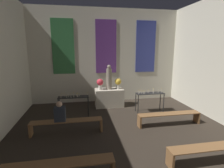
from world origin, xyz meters
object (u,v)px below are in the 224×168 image
altar (109,98)px  candle_rack_right (150,96)px  person_seated (60,113)px  pew_back_right (169,116)px  flower_vase_right (118,82)px  statue (109,78)px  flower_vase_left (100,83)px  candle_rack_left (73,100)px  pew_third_right (213,150)px  pew_back_left (67,124)px  pew_third_left (59,168)px

altar → candle_rack_right: candle_rack_right is taller
candle_rack_right → person_seated: 4.00m
altar → pew_back_right: size_ratio=0.58×
pew_back_right → person_seated: bearing=180.0°
flower_vase_right → statue: bearing=180.0°
flower_vase_left → candle_rack_right: flower_vase_left is taller
candle_rack_left → candle_rack_right: same height
altar → candle_rack_right: (1.67, -1.08, 0.31)m
pew_third_right → person_seated: size_ratio=3.48×
candle_rack_right → person_seated: person_seated is taller
person_seated → altar: bearing=50.9°
pew_back_right → person_seated: (-3.92, 0.00, 0.41)m
candle_rack_left → pew_back_left: (-0.18, -1.45, -0.40)m
candle_rack_right → pew_back_right: (0.19, -1.45, -0.40)m
pew_back_left → person_seated: person_seated is taller
altar → pew_third_left: size_ratio=0.58×
pew_third_left → pew_third_right: size_ratio=1.00×
altar → pew_back_left: 3.15m
candle_rack_right → pew_back_left: (-3.52, -1.45, -0.40)m
pew_third_left → flower_vase_left: bearing=73.6°
statue → pew_back_right: 3.32m
candle_rack_right → flower_vase_left: bearing=152.8°
altar → pew_third_right: bearing=-68.8°
flower_vase_right → candle_rack_right: size_ratio=0.42×
candle_rack_left → pew_third_right: 5.13m
candle_rack_left → person_seated: 1.50m
altar → person_seated: (-2.06, -2.54, 0.31)m
statue → candle_rack_right: (1.67, -1.08, -0.68)m
pew_third_right → pew_back_left: same height
candle_rack_right → pew_third_left: 5.13m
flower_vase_right → candle_rack_right: bearing=-41.6°
statue → person_seated: size_ratio=1.74×
candle_rack_left → candle_rack_right: (3.34, 0.00, -0.00)m
candle_rack_right → altar: bearing=147.0°
pew_back_right → candle_rack_right: bearing=97.4°
flower_vase_right → pew_third_left: 5.38m
statue → pew_back_left: size_ratio=0.50×
flower_vase_left → flower_vase_right: same height
candle_rack_right → pew_back_right: candle_rack_right is taller
pew_third_left → pew_third_right: 3.71m
pew_third_left → pew_third_right: same height
flower_vase_right → pew_back_left: size_ratio=0.22×
candle_rack_right → pew_third_right: candle_rack_right is taller
pew_third_left → person_seated: (-0.21, 2.25, 0.41)m
candle_rack_left → pew_third_left: bearing=-92.8°
statue → altar: bearing=0.0°
flower_vase_left → candle_rack_right: size_ratio=0.42×
statue → flower_vase_right: bearing=-0.0°
altar → pew_third_left: 5.13m
flower_vase_left → pew_third_right: bearing=-64.3°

